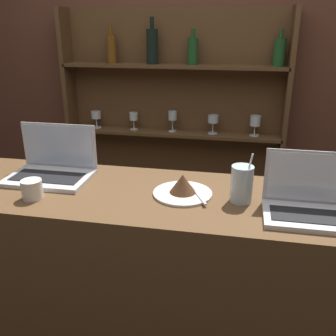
{
  "coord_description": "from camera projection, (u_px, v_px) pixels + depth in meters",
  "views": [
    {
      "loc": [
        0.35,
        -1.03,
        1.7
      ],
      "look_at": [
        0.09,
        0.29,
        1.19
      ],
      "focal_mm": 40.0,
      "sensor_mm": 36.0,
      "label": 1
    }
  ],
  "objects": [
    {
      "name": "bar_counter",
      "position": [
        147.0,
        304.0,
        1.66
      ],
      "size": [
        1.97,
        0.53,
        1.09
      ],
      "color": "brown",
      "rests_on": "ground_plane"
    },
    {
      "name": "back_wall",
      "position": [
        191.0,
        80.0,
        2.59
      ],
      "size": [
        7.0,
        0.06,
        2.7
      ],
      "color": "brown",
      "rests_on": "ground_plane"
    },
    {
      "name": "back_shelf",
      "position": [
        174.0,
        137.0,
        2.67
      ],
      "size": [
        1.52,
        0.18,
        1.82
      ],
      "color": "brown",
      "rests_on": "ground_plane"
    },
    {
      "name": "laptop_near",
      "position": [
        52.0,
        167.0,
        1.61
      ],
      "size": [
        0.34,
        0.24,
        0.22
      ],
      "color": "silver",
      "rests_on": "bar_counter"
    },
    {
      "name": "laptop_far",
      "position": [
        311.0,
        202.0,
        1.28
      ],
      "size": [
        0.32,
        0.2,
        0.21
      ],
      "color": "silver",
      "rests_on": "bar_counter"
    },
    {
      "name": "cake_plate",
      "position": [
        183.0,
        188.0,
        1.44
      ],
      "size": [
        0.23,
        0.23,
        0.08
      ],
      "color": "silver",
      "rests_on": "bar_counter"
    },
    {
      "name": "water_glass",
      "position": [
        242.0,
        184.0,
        1.37
      ],
      "size": [
        0.08,
        0.08,
        0.19
      ],
      "color": "silver",
      "rests_on": "bar_counter"
    },
    {
      "name": "coffee_cup",
      "position": [
        32.0,
        189.0,
        1.41
      ],
      "size": [
        0.08,
        0.08,
        0.07
      ],
      "color": "silver",
      "rests_on": "bar_counter"
    }
  ]
}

